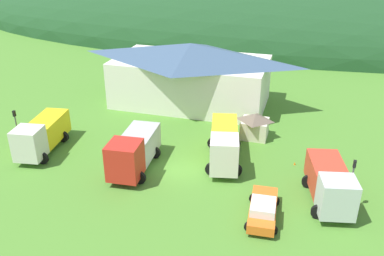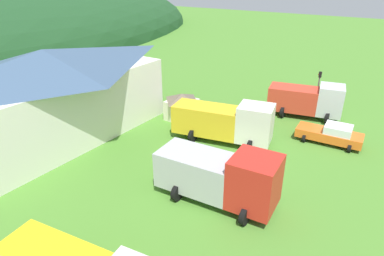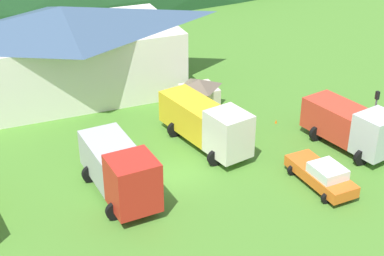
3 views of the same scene
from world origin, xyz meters
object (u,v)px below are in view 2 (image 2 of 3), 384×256
(heavy_rig_striped, at_px, (226,121))
(traffic_cone_near_pickup, at_px, (244,114))
(play_shed_cream, at_px, (182,106))
(tow_truck_silver, at_px, (308,99))
(depot_building, at_px, (50,93))
(traffic_light_east, at_px, (318,88))
(crane_truck_red, at_px, (222,176))
(service_pickup_orange, at_px, (331,134))

(heavy_rig_striped, xyz_separation_m, traffic_cone_near_pickup, (6.16, 1.22, -1.82))
(play_shed_cream, distance_m, heavy_rig_striped, 5.98)
(heavy_rig_striped, bearing_deg, tow_truck_silver, 54.08)
(depot_building, xyz_separation_m, traffic_light_east, (17.10, -17.00, -1.18))
(traffic_cone_near_pickup, bearing_deg, crane_truck_red, -160.20)
(heavy_rig_striped, xyz_separation_m, tow_truck_silver, (8.92, -3.91, -0.07))
(depot_building, relative_size, crane_truck_red, 2.54)
(traffic_light_east, xyz_separation_m, traffic_cone_near_pickup, (-4.11, 5.58, -2.56))
(depot_building, relative_size, heavy_rig_striped, 2.28)
(crane_truck_red, xyz_separation_m, traffic_cone_near_pickup, (13.25, 4.77, -1.85))
(heavy_rig_striped, bearing_deg, play_shed_cream, 149.79)
(service_pickup_orange, bearing_deg, tow_truck_silver, 122.82)
(service_pickup_orange, height_order, traffic_light_east, traffic_light_east)
(depot_building, relative_size, service_pickup_orange, 3.67)
(depot_building, bearing_deg, crane_truck_red, -90.91)
(tow_truck_silver, bearing_deg, traffic_light_east, 59.36)
(service_pickup_orange, xyz_separation_m, traffic_cone_near_pickup, (1.71, 8.43, -0.83))
(play_shed_cream, bearing_deg, traffic_cone_near_pickup, -45.91)
(depot_building, bearing_deg, traffic_cone_near_pickup, -41.31)
(heavy_rig_striped, bearing_deg, depot_building, -163.80)
(heavy_rig_striped, relative_size, traffic_light_east, 1.98)
(heavy_rig_striped, xyz_separation_m, service_pickup_orange, (4.45, -7.21, -0.99))
(depot_building, relative_size, tow_truck_silver, 2.69)
(traffic_cone_near_pickup, bearing_deg, heavy_rig_striped, -168.83)
(crane_truck_red, relative_size, tow_truck_silver, 1.06)
(heavy_rig_striped, height_order, traffic_light_east, traffic_light_east)
(play_shed_cream, distance_m, service_pickup_orange, 13.15)
(traffic_cone_near_pickup, bearing_deg, play_shed_cream, 134.09)
(heavy_rig_striped, distance_m, traffic_light_east, 11.19)
(crane_truck_red, relative_size, heavy_rig_striped, 0.90)
(depot_building, bearing_deg, play_shed_cream, -38.74)
(play_shed_cream, bearing_deg, crane_truck_red, -134.09)
(play_shed_cream, height_order, traffic_cone_near_pickup, play_shed_cream)
(depot_building, distance_m, heavy_rig_striped, 14.49)
(tow_truck_silver, bearing_deg, traffic_cone_near_pickup, -163.80)
(traffic_cone_near_pickup, bearing_deg, service_pickup_orange, -101.45)
(heavy_rig_striped, xyz_separation_m, traffic_light_east, (10.27, -4.37, 0.74))
(service_pickup_orange, height_order, traffic_cone_near_pickup, service_pickup_orange)
(depot_building, bearing_deg, traffic_light_east, -44.82)
(heavy_rig_striped, height_order, service_pickup_orange, heavy_rig_striped)
(crane_truck_red, xyz_separation_m, service_pickup_orange, (11.54, -3.66, -1.02))
(crane_truck_red, bearing_deg, tow_truck_silver, 84.14)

